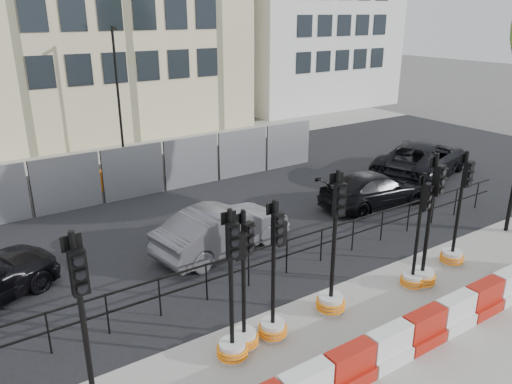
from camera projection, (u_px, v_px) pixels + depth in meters
ground at (315, 293)px, 12.39m from camera, size 120.00×120.00×0.00m
sidewalk_near at (412, 359)px, 10.04m from camera, size 40.00×6.00×0.02m
road at (188, 207)px, 17.85m from camera, size 40.00×14.00×0.03m
sidewalk_far at (107, 152)px, 24.87m from camera, size 40.00×4.00×0.02m
kerb_railing at (287, 250)px, 13.09m from camera, size 18.00×0.04×1.00m
heras_fencing at (156, 170)px, 19.80m from camera, size 14.33×1.72×2.00m
lamp_post_far at (118, 89)px, 23.25m from camera, size 0.12×0.56×6.00m
barrier_row at (406, 339)px, 10.08m from camera, size 12.55×0.50×0.80m
traffic_signal_a at (92, 383)px, 8.36m from camera, size 0.69×0.69×3.51m
traffic_signal_b at (233, 326)px, 9.79m from camera, size 0.64×0.64×3.26m
traffic_signal_c at (244, 321)px, 10.19m from camera, size 0.61×0.61×3.08m
traffic_signal_d at (274, 307)px, 10.46m from camera, size 0.62×0.62×3.16m
traffic_signal_e at (332, 285)px, 11.38m from camera, size 0.68×0.68×3.47m
traffic_signal_f at (415, 262)px, 12.43m from camera, size 0.60×0.60×3.04m
traffic_signal_g at (424, 260)px, 12.52m from camera, size 0.69×0.69×3.49m
traffic_signal_h at (454, 242)px, 13.59m from camera, size 0.64×0.64×3.24m
car_b at (223, 229)px, 14.37m from camera, size 2.87×4.67×1.38m
car_c at (374, 189)px, 17.80m from camera, size 2.28×4.49×1.24m
car_d at (422, 159)px, 20.98m from camera, size 6.03×7.16×1.55m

